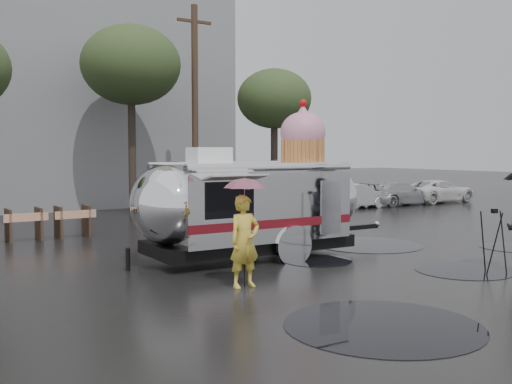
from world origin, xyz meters
TOP-DOWN VIEW (x-y plane):
  - ground at (0.00, 0.00)m, footprint 120.00×120.00m
  - puddles at (1.60, 0.15)m, footprint 12.36×9.23m
  - utility_pole at (2.50, 14.00)m, footprint 1.60×0.28m
  - tree_mid at (0.00, 15.00)m, footprint 4.20×4.20m
  - tree_right at (6.00, 13.00)m, footprint 3.36×3.36m
  - barricade_row at (-5.55, 9.96)m, footprint 4.30×0.80m
  - parked_cars at (11.78, 12.00)m, footprint 13.20×1.90m
  - airstream_trailer at (-1.21, 3.69)m, footprint 7.88×3.03m
  - person_left at (-3.22, 0.91)m, footprint 0.68×0.46m
  - umbrella_pink at (-3.22, 0.91)m, footprint 1.03×1.03m
  - tripod at (2.20, -1.03)m, footprint 0.60×0.57m

SIDE VIEW (x-z plane):
  - ground at x=0.00m, z-range 0.00..0.00m
  - puddles at x=1.60m, z-range 0.00..0.01m
  - barricade_row at x=-5.55m, z-range 0.02..1.02m
  - parked_cars at x=11.78m, z-range -0.03..1.47m
  - tripod at x=2.20m, z-range 0.13..1.61m
  - person_left at x=-3.22m, z-range 0.00..1.88m
  - airstream_trailer at x=-1.21m, z-range -0.63..3.61m
  - umbrella_pink at x=-3.22m, z-range 0.77..3.03m
  - utility_pole at x=2.50m, z-range 0.12..9.12m
  - tree_right at x=6.00m, z-range 1.85..8.27m
  - tree_mid at x=0.00m, z-range 2.33..10.35m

